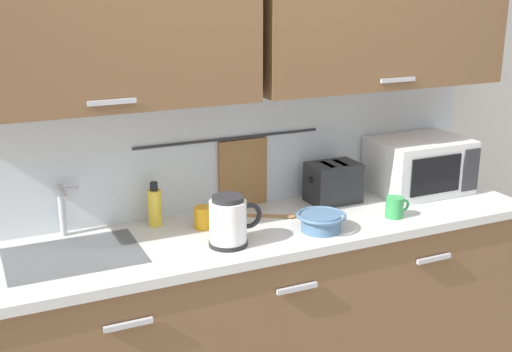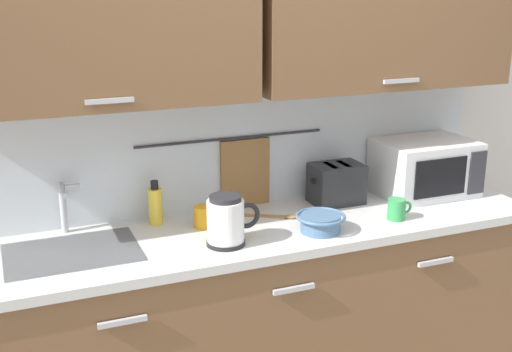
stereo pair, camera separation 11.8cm
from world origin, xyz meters
name	(u,v)px [view 2 (the right image)]	position (x,y,z in m)	size (l,w,h in m)	color
counter_unit	(261,317)	(-0.01, 0.30, 0.46)	(2.53, 0.64, 0.90)	brown
back_wall_assembly	(244,75)	(0.00, 0.53, 1.52)	(3.70, 0.41, 2.50)	silver
sink_faucet	(64,202)	(-0.81, 0.53, 1.04)	(0.09, 0.17, 0.22)	#B2B5BA
microwave	(425,167)	(0.91, 0.41, 1.04)	(0.46, 0.35, 0.27)	white
electric_kettle	(227,221)	(-0.22, 0.16, 1.00)	(0.23, 0.16, 0.21)	black
dish_soap_bottle	(155,205)	(-0.43, 0.50, 0.99)	(0.06, 0.06, 0.20)	yellow
mug_near_sink	(204,217)	(-0.25, 0.38, 0.95)	(0.12, 0.08, 0.09)	orange
mixing_bowl	(321,222)	(0.19, 0.14, 0.94)	(0.21, 0.21, 0.08)	#4C7093
toaster	(336,183)	(0.44, 0.45, 1.00)	(0.26, 0.17, 0.19)	#232326
mug_by_kettle	(397,209)	(0.58, 0.15, 0.95)	(0.12, 0.08, 0.09)	green
wooden_spoon	(274,216)	(0.08, 0.37, 0.91)	(0.25, 0.16, 0.01)	#9E7042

